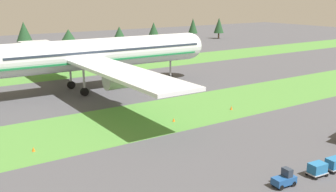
% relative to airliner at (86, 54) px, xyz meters
% --- Properties ---
extents(grass_strip_near, '(320.00, 17.69, 0.01)m').
position_rel_airliner_xyz_m(grass_strip_near, '(3.46, -23.71, -7.86)').
color(grass_strip_near, '#4C8438').
rests_on(grass_strip_near, ground).
extents(grass_strip_far, '(320.00, 17.69, 0.01)m').
position_rel_airliner_xyz_m(grass_strip_far, '(3.46, 23.67, -7.86)').
color(grass_strip_far, '#4C8438').
rests_on(grass_strip_far, ground).
extents(airliner, '(59.78, 73.45, 21.93)m').
position_rel_airliner_xyz_m(airliner, '(0.00, 0.00, 0.00)').
color(airliner, silver).
rests_on(airliner, ground).
extents(baggage_tug, '(2.70, 1.52, 1.97)m').
position_rel_airliner_xyz_m(baggage_tug, '(-0.11, -53.02, -7.05)').
color(baggage_tug, '#1E4C8E').
rests_on(baggage_tug, ground).
extents(cargo_dolly_lead, '(2.32, 1.68, 1.55)m').
position_rel_airliner_xyz_m(cargo_dolly_lead, '(4.90, -53.45, -6.94)').
color(cargo_dolly_lead, '#A3A3A8').
rests_on(cargo_dolly_lead, ground).
extents(cargo_dolly_second, '(2.32, 1.68, 1.55)m').
position_rel_airliner_xyz_m(cargo_dolly_second, '(7.79, -53.70, -6.94)').
color(cargo_dolly_second, '#A3A3A8').
rests_on(cargo_dolly_second, ground).
extents(taxiway_marker_0, '(0.44, 0.44, 0.57)m').
position_rel_airliner_xyz_m(taxiway_marker_0, '(2.98, -27.87, -7.58)').
color(taxiway_marker_0, orange).
rests_on(taxiway_marker_0, ground).
extents(taxiway_marker_1, '(0.44, 0.44, 0.66)m').
position_rel_airliner_xyz_m(taxiway_marker_1, '(15.48, -27.97, -7.53)').
color(taxiway_marker_1, orange).
rests_on(taxiway_marker_1, ground).
extents(taxiway_marker_2, '(0.44, 0.44, 0.61)m').
position_rel_airliner_xyz_m(taxiway_marker_2, '(-19.55, -28.07, -7.56)').
color(taxiway_marker_2, orange).
rests_on(taxiway_marker_2, ground).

